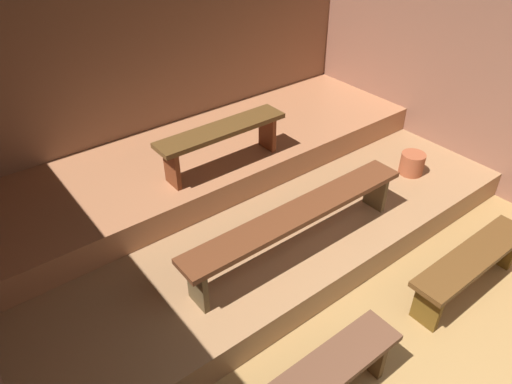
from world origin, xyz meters
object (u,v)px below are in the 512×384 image
at_px(bench_floor_right, 472,262).
at_px(bench_lower_center, 299,217).
at_px(bench_floor_left, 316,383).
at_px(pail_lower, 412,163).
at_px(bench_middle_center, 222,136).

xyz_separation_m(bench_floor_right, bench_lower_center, (-1.06, 1.14, 0.32)).
relative_size(bench_floor_left, bench_lower_center, 0.60).
height_order(bench_floor_right, bench_lower_center, bench_lower_center).
height_order(bench_floor_left, pail_lower, pail_lower).
xyz_separation_m(bench_floor_left, bench_lower_center, (0.86, 1.14, 0.32)).
distance_m(bench_lower_center, pail_lower, 1.95).
bearing_deg(pail_lower, bench_floor_right, -123.53).
relative_size(bench_lower_center, bench_middle_center, 1.65).
distance_m(bench_floor_right, pail_lower, 1.56).
bearing_deg(bench_floor_left, bench_floor_right, 0.00).
bearing_deg(bench_floor_left, bench_lower_center, 53.02).
bearing_deg(bench_middle_center, bench_floor_left, -110.59).
bearing_deg(bench_middle_center, bench_lower_center, -91.64).
bearing_deg(bench_lower_center, bench_floor_right, -47.04).
height_order(bench_floor_right, pail_lower, pail_lower).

